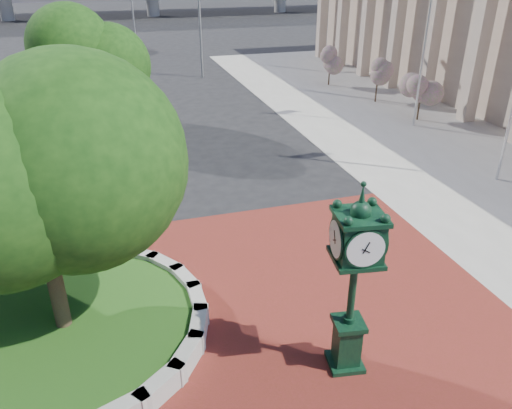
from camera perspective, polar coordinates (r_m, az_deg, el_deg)
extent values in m
plane|color=black|center=(13.57, 0.94, -10.76)|extent=(200.00, 200.00, 0.00)
cube|color=maroon|center=(12.82, 2.34, -13.28)|extent=(12.00, 12.00, 0.04)
cube|color=#9E9B93|center=(29.18, 25.89, 7.61)|extent=(20.00, 50.00, 0.04)
cube|color=#9E9B93|center=(11.10, -10.85, -19.92)|extent=(1.20, 1.04, 0.54)
cube|color=#9E9B93|center=(11.63, -7.87, -16.95)|extent=(1.00, 1.22, 0.54)
cube|color=#9E9B93|center=(12.32, -6.55, -13.90)|extent=(0.71, 1.30, 0.54)
cube|color=#9E9B93|center=(13.08, -6.73, -11.14)|extent=(0.35, 1.25, 0.54)
cube|color=#9E9B93|center=(13.83, -8.10, -8.87)|extent=(0.71, 1.30, 0.54)
cube|color=#9E9B93|center=(14.51, -10.36, -7.18)|extent=(1.00, 1.22, 0.54)
cube|color=#9E9B93|center=(15.07, -13.26, -6.09)|extent=(1.20, 1.04, 0.54)
cube|color=#9E9B93|center=(15.48, -16.56, -5.59)|extent=(1.29, 0.76, 0.54)
cylinder|color=#1A4E16|center=(13.13, -20.92, -13.23)|extent=(6.10, 6.10, 0.40)
cube|color=black|center=(30.31, 26.10, 16.07)|extent=(0.30, 40.00, 5.50)
cylinder|color=#38281C|center=(12.61, -21.57, -10.12)|extent=(0.36, 0.36, 2.17)
sphere|color=#14370F|center=(11.32, -23.78, 0.75)|extent=(5.20, 5.20, 5.20)
cylinder|color=#38281C|center=(29.18, -17.96, 10.94)|extent=(0.36, 0.36, 1.92)
sphere|color=#14370F|center=(28.69, -18.62, 15.32)|extent=(4.40, 4.40, 4.40)
cube|color=black|center=(11.87, 10.10, -17.34)|extent=(0.85, 0.85, 0.15)
cube|color=black|center=(11.48, 10.33, -15.26)|extent=(0.58, 0.58, 1.03)
cube|color=black|center=(11.13, 10.56, -13.18)|extent=(0.74, 0.74, 0.11)
cylinder|color=black|center=(10.61, 10.95, -9.64)|extent=(0.16, 0.16, 1.59)
cube|color=black|center=(9.93, 11.58, -3.71)|extent=(0.96, 0.96, 0.84)
cylinder|color=white|center=(9.57, 12.42, -5.01)|extent=(0.75, 0.17, 0.75)
cylinder|color=white|center=(10.28, 10.79, -2.49)|extent=(0.75, 0.17, 0.75)
cylinder|color=white|center=(9.79, 9.14, -3.92)|extent=(0.17, 0.75, 0.75)
cylinder|color=white|center=(10.07, 13.94, -3.49)|extent=(0.17, 0.75, 0.75)
sphere|color=black|center=(9.65, 11.89, -0.73)|extent=(0.41, 0.41, 0.41)
cone|color=black|center=(9.52, 12.06, 0.92)|extent=(0.17, 0.17, 0.47)
imported|color=#5A0C15|center=(50.86, -13.94, 17.43)|extent=(1.77, 4.22, 1.43)
cylinder|color=silver|center=(27.39, 18.88, 17.75)|extent=(0.11, 0.11, 9.26)
cylinder|color=slate|center=(38.03, -6.53, 21.76)|extent=(0.18, 0.18, 10.18)
cylinder|color=#38281C|center=(29.34, 18.07, 10.27)|extent=(0.10, 0.10, 1.20)
sphere|color=#C562A4|center=(29.10, 18.35, 12.15)|extent=(1.20, 1.20, 1.20)
cylinder|color=#38281C|center=(32.43, 13.56, 12.32)|extent=(0.10, 0.10, 1.20)
sphere|color=#C562A4|center=(32.21, 13.75, 14.04)|extent=(1.20, 1.20, 1.20)
cylinder|color=#38281C|center=(36.29, 8.34, 14.24)|extent=(0.10, 0.10, 1.20)
sphere|color=#C562A4|center=(36.09, 8.45, 15.79)|extent=(1.20, 1.20, 1.20)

